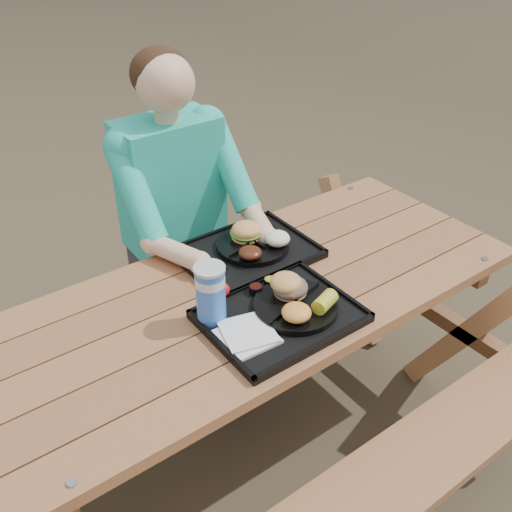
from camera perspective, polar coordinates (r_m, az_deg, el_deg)
ground at (r=2.39m, az=0.00°, el=-17.82°), size 60.00×60.00×0.00m
picnic_table at (r=2.11m, az=0.00°, el=-11.48°), size 1.80×1.49×0.75m
tray_near at (r=1.73m, az=2.43°, el=-6.11°), size 0.45×0.35×0.02m
tray_far at (r=2.01m, az=-0.85°, el=0.25°), size 0.45×0.35×0.02m
plate_near at (r=1.75m, az=3.97°, el=-5.00°), size 0.26×0.26×0.02m
plate_far at (r=2.02m, az=-0.33°, el=1.13°), size 0.26×0.26×0.02m
napkin_stack at (r=1.64m, az=-0.89°, el=-7.96°), size 0.16×0.16×0.02m
soda_cup at (r=1.66m, az=-4.55°, el=-3.90°), size 0.09×0.09×0.18m
condiment_bbq at (r=1.80m, az=-0.02°, el=-3.34°), size 0.04×0.04×0.03m
condiment_mustard at (r=1.83m, az=1.44°, el=-2.62°), size 0.04×0.04×0.03m
sandwich at (r=1.75m, az=3.48°, el=-2.33°), size 0.10×0.10×0.11m
mac_cheese at (r=1.67m, az=4.06°, el=-5.65°), size 0.09×0.09×0.04m
corn_cob at (r=1.72m, az=6.91°, el=-4.57°), size 0.10×0.10×0.05m
cutlery_far at (r=1.94m, az=-5.09°, el=-0.79°), size 0.09×0.16×0.01m
burger at (r=2.02m, az=-1.02°, el=2.96°), size 0.11×0.11×0.09m
baked_beans at (r=1.93m, az=-0.59°, el=0.33°), size 0.08×0.08×0.04m
potato_salad at (r=1.99m, az=2.16°, el=1.77°), size 0.09×0.09×0.05m
diner at (r=2.36m, az=-7.85°, el=2.03°), size 0.48×0.84×1.28m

